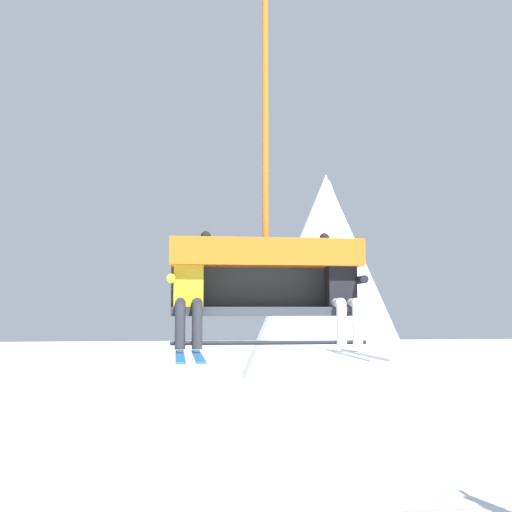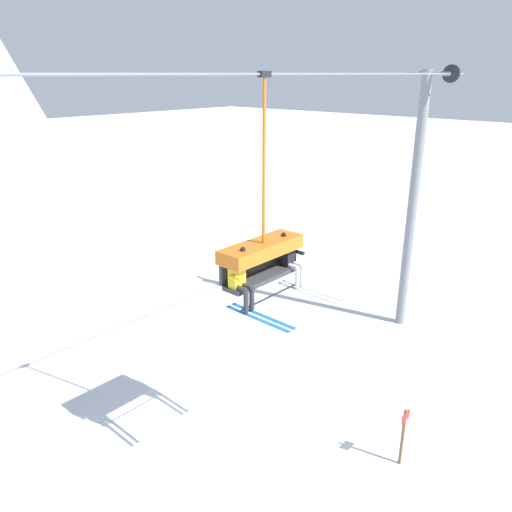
{
  "view_description": "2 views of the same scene",
  "coord_description": "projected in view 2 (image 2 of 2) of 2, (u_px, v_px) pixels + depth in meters",
  "views": [
    {
      "loc": [
        -1.52,
        -7.88,
        4.95
      ],
      "look_at": [
        -0.65,
        -0.93,
        5.55
      ],
      "focal_mm": 45.0,
      "sensor_mm": 36.0,
      "label": 1
    },
    {
      "loc": [
        -8.22,
        -7.53,
        9.2
      ],
      "look_at": [
        -0.61,
        -0.66,
        5.43
      ],
      "focal_mm": 35.0,
      "sensor_mm": 36.0,
      "label": 2
    }
  ],
  "objects": [
    {
      "name": "trail_sign",
      "position": [
        403.0,
        434.0,
        12.19
      ],
      "size": [
        0.36,
        0.08,
        1.6
      ],
      "color": "brown",
      "rests_on": "ground_plane"
    },
    {
      "name": "chairlift_chair",
      "position": [
        261.0,
        252.0,
        10.92
      ],
      "size": [
        2.14,
        0.74,
        4.65
      ],
      "color": "#33383D"
    },
    {
      "name": "ground_plane",
      "position": [
        253.0,
        431.0,
        13.64
      ],
      "size": [
        200.0,
        200.0,
        0.0
      ],
      "primitive_type": "plane",
      "color": "silver"
    },
    {
      "name": "lift_tower_far",
      "position": [
        414.0,
        200.0,
        17.9
      ],
      "size": [
        0.36,
        1.88,
        9.46
      ],
      "color": "slate",
      "rests_on": "ground_plane"
    },
    {
      "name": "skier_black",
      "position": [
        292.0,
        259.0,
        11.49
      ],
      "size": [
        0.48,
        1.7,
        1.34
      ],
      "color": "black"
    },
    {
      "name": "skier_yellow",
      "position": [
        241.0,
        280.0,
        10.3
      ],
      "size": [
        0.48,
        1.7,
        1.34
      ],
      "color": "yellow"
    },
    {
      "name": "lift_cable",
      "position": [
        288.0,
        74.0,
        10.12
      ],
      "size": [
        18.69,
        0.05,
        0.05
      ],
      "color": "slate"
    }
  ]
}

